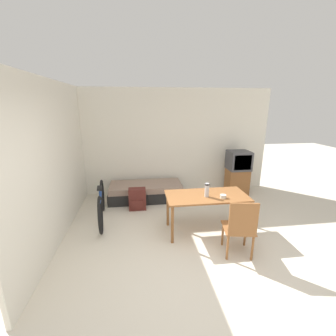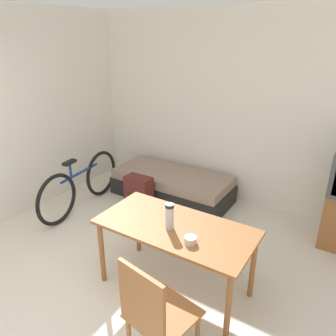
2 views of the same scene
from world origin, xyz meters
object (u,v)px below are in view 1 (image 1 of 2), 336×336
(daybed, at_px, (146,191))
(tv, at_px, (238,172))
(dining_table, at_px, (207,199))
(bicycle, at_px, (101,204))
(backpack, at_px, (137,199))
(mate_bowl, at_px, (223,196))
(thermos_flask, at_px, (207,189))
(wooden_chair, at_px, (240,226))

(daybed, xyz_separation_m, tv, (2.38, 0.01, 0.41))
(dining_table, height_order, bicycle, bicycle)
(dining_table, relative_size, backpack, 2.94)
(mate_bowl, bearing_deg, thermos_flask, 159.94)
(daybed, xyz_separation_m, wooden_chair, (1.34, -2.42, 0.33))
(daybed, bearing_deg, dining_table, -57.48)
(tv, xyz_separation_m, bicycle, (-3.31, -0.96, -0.25))
(mate_bowl, xyz_separation_m, backpack, (-1.50, 1.24, -0.51))
(mate_bowl, bearing_deg, tv, 58.83)
(mate_bowl, height_order, backpack, mate_bowl)
(dining_table, distance_m, thermos_flask, 0.23)
(daybed, height_order, tv, tv)
(wooden_chair, bearing_deg, daybed, 118.87)
(dining_table, bearing_deg, bicycle, 160.99)
(bicycle, bearing_deg, dining_table, -19.01)
(wooden_chair, distance_m, backpack, 2.44)
(bicycle, bearing_deg, thermos_flask, -20.86)
(backpack, bearing_deg, daybed, 69.17)
(dining_table, height_order, backpack, dining_table)
(tv, height_order, thermos_flask, tv)
(dining_table, height_order, mate_bowl, mate_bowl)
(dining_table, height_order, wooden_chair, wooden_chair)
(tv, height_order, backpack, tv)
(tv, distance_m, mate_bowl, 2.11)
(thermos_flask, distance_m, backpack, 1.79)
(thermos_flask, bearing_deg, wooden_chair, -66.47)
(tv, height_order, bicycle, tv)
(wooden_chair, distance_m, bicycle, 2.70)
(mate_bowl, bearing_deg, bicycle, 159.24)
(bicycle, distance_m, thermos_flask, 2.15)
(dining_table, bearing_deg, thermos_flask, -109.61)
(dining_table, xyz_separation_m, thermos_flask, (-0.02, -0.06, 0.22))
(daybed, relative_size, bicycle, 1.10)
(thermos_flask, relative_size, backpack, 0.50)
(backpack, bearing_deg, dining_table, -40.71)
(bicycle, distance_m, backpack, 0.83)
(dining_table, distance_m, wooden_chair, 0.85)
(daybed, relative_size, tv, 1.56)
(dining_table, bearing_deg, mate_bowl, -33.34)
(bicycle, height_order, thermos_flask, thermos_flask)
(mate_bowl, bearing_deg, daybed, 125.63)
(wooden_chair, bearing_deg, bicycle, 147.08)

